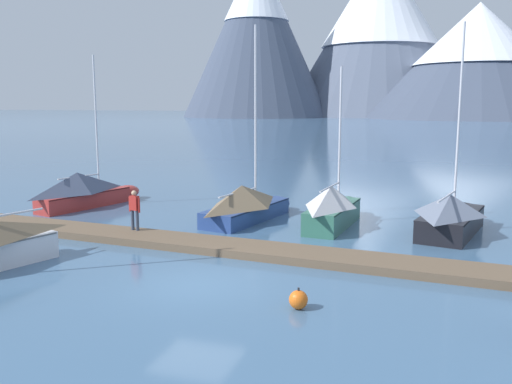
# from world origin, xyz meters

# --- Properties ---
(ground_plane) EXTENTS (700.00, 700.00, 0.00)m
(ground_plane) POSITION_xyz_m (0.00, 0.00, 0.00)
(ground_plane) COLOR #426689
(mountain_west_summit) EXTENTS (58.55, 58.55, 63.70)m
(mountain_west_summit) POSITION_xyz_m (-62.67, 199.00, 33.19)
(mountain_west_summit) COLOR #424C60
(mountain_west_summit) RESTS_ON ground
(mountain_central_massif) EXTENTS (79.78, 79.78, 69.01)m
(mountain_central_massif) POSITION_xyz_m (-17.97, 228.99, 37.07)
(mountain_central_massif) COLOR slate
(mountain_central_massif) RESTS_ON ground
(mountain_shoulder_ridge) EXTENTS (81.93, 81.93, 41.24)m
(mountain_shoulder_ridge) POSITION_xyz_m (19.57, 205.30, 21.99)
(mountain_shoulder_ridge) COLOR #424C60
(mountain_shoulder_ridge) RESTS_ON ground
(dock) EXTENTS (26.75, 4.09, 0.30)m
(dock) POSITION_xyz_m (0.00, 4.00, 0.15)
(dock) COLOR brown
(dock) RESTS_ON ground
(sailboat_nearest_berth) EXTENTS (2.99, 6.75, 8.12)m
(sailboat_nearest_berth) POSITION_xyz_m (-11.01, 10.07, 0.92)
(sailboat_nearest_berth) COLOR #B2332D
(sailboat_nearest_berth) RESTS_ON ground
(sailboat_mid_dock_port) EXTENTS (3.01, 6.68, 9.21)m
(sailboat_mid_dock_port) POSITION_xyz_m (-1.61, 9.51, 0.84)
(sailboat_mid_dock_port) COLOR navy
(sailboat_mid_dock_port) RESTS_ON ground
(sailboat_mid_dock_starboard) EXTENTS (2.01, 6.08, 7.20)m
(sailboat_mid_dock_starboard) POSITION_xyz_m (2.59, 9.58, 0.91)
(sailboat_mid_dock_starboard) COLOR #336B56
(sailboat_mid_dock_starboard) RESTS_ON ground
(sailboat_far_berth) EXTENTS (3.15, 6.44, 8.91)m
(sailboat_far_berth) POSITION_xyz_m (7.71, 9.79, 0.84)
(sailboat_far_berth) COLOR black
(sailboat_far_berth) RESTS_ON ground
(person_on_dock) EXTENTS (0.58, 0.30, 1.69)m
(person_on_dock) POSITION_xyz_m (-4.97, 4.86, 1.26)
(person_on_dock) COLOR #384256
(person_on_dock) RESTS_ON dock
(mooring_buoy_channel_marker) EXTENTS (0.53, 0.53, 0.61)m
(mooring_buoy_channel_marker) POSITION_xyz_m (3.51, -1.01, 0.26)
(mooring_buoy_channel_marker) COLOR orange
(mooring_buoy_channel_marker) RESTS_ON ground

